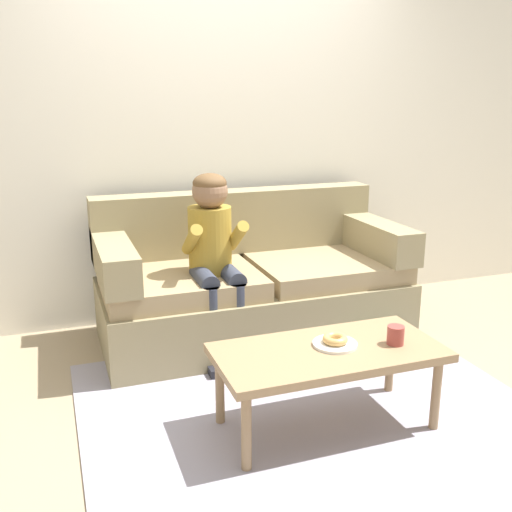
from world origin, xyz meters
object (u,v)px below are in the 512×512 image
coffee_table (328,357)px  mug (396,335)px  donut (335,339)px  person_child (214,247)px  toy_controller (389,359)px  couch (251,285)px

coffee_table → mug: size_ratio=11.76×
coffee_table → donut: (0.04, 0.02, 0.08)m
coffee_table → person_child: person_child is taller
coffee_table → person_child: bearing=105.0°
donut → toy_controller: size_ratio=0.53×
person_child → toy_controller: person_child is taller
couch → toy_controller: size_ratio=8.56×
couch → person_child: person_child is taller
donut → mug: mug is taller
person_child → mug: (0.58, -1.05, -0.22)m
person_child → donut: person_child is taller
mug → couch: bearing=102.6°
couch → donut: 1.18m
person_child → mug: 1.22m
donut → toy_controller: bearing=37.8°
mug → toy_controller: mug is taller
couch → toy_controller: 0.99m
person_child → donut: bearing=-72.3°
person_child → mug: person_child is taller
mug → toy_controller: size_ratio=0.40×
coffee_table → donut: size_ratio=8.82×
toy_controller → mug: bearing=-96.6°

